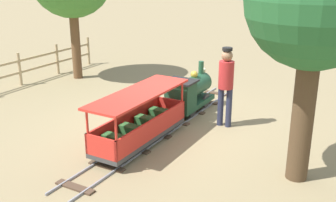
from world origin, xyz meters
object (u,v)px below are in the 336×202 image
Objects in this scene: conductor_person at (226,81)px; oak_tree_far at (316,2)px; locomotive at (189,92)px; passenger_car at (140,123)px.

oak_tree_far reaches higher than conductor_person.
locomotive reaches higher than passenger_car.
conductor_person reaches higher than locomotive.
oak_tree_far reaches higher than locomotive.
locomotive is 0.61× the size of passenger_car.
conductor_person is (0.97, 1.63, 0.53)m from passenger_car.
locomotive is 1.12m from conductor_person.
locomotive is at bearing 90.00° from passenger_car.
conductor_person is 2.85m from oak_tree_far.
oak_tree_far is (2.76, 0.20, 2.23)m from passenger_car.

